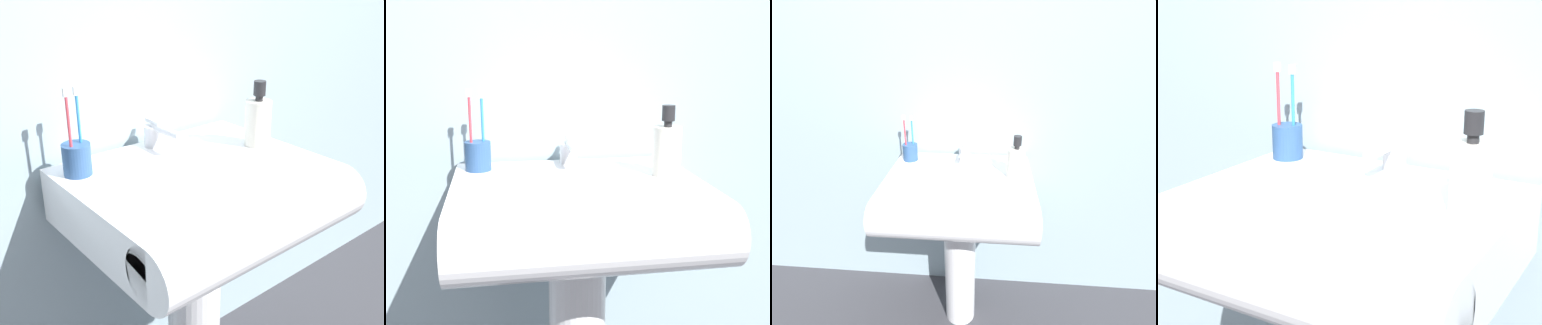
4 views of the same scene
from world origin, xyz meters
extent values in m
plane|color=#38383D|center=(0.00, 0.00, 0.00)|extent=(6.00, 6.00, 0.00)
cube|color=#9EB7C1|center=(0.00, 0.27, 1.20)|extent=(5.00, 0.05, 2.40)
cylinder|color=white|center=(0.00, 0.00, 0.34)|extent=(0.15, 0.15, 0.68)
cube|color=white|center=(0.00, 0.00, 0.74)|extent=(0.60, 0.45, 0.14)
cylinder|color=white|center=(0.00, -0.22, 0.74)|extent=(0.60, 0.14, 0.14)
cylinder|color=silver|center=(0.01, 0.18, 0.84)|extent=(0.05, 0.05, 0.06)
cylinder|color=silver|center=(0.01, 0.12, 0.87)|extent=(0.02, 0.11, 0.02)
cube|color=silver|center=(0.01, 0.18, 0.88)|extent=(0.01, 0.06, 0.01)
cylinder|color=#2D5184|center=(-0.24, 0.14, 0.85)|extent=(0.07, 0.07, 0.08)
cylinder|color=#D83F4C|center=(-0.25, 0.13, 0.92)|extent=(0.01, 0.01, 0.18)
cube|color=white|center=(-0.25, 0.13, 1.01)|extent=(0.01, 0.01, 0.02)
cylinder|color=#338CD8|center=(-0.22, 0.14, 0.91)|extent=(0.01, 0.01, 0.17)
cube|color=white|center=(-0.22, 0.14, 1.01)|extent=(0.01, 0.01, 0.02)
cylinder|color=silver|center=(0.23, 0.01, 0.87)|extent=(0.07, 0.07, 0.12)
cylinder|color=#262628|center=(0.23, 0.01, 0.94)|extent=(0.02, 0.02, 0.01)
cylinder|color=#262628|center=(0.23, 0.01, 0.97)|extent=(0.03, 0.03, 0.04)
camera|label=1|loc=(-0.68, -0.82, 1.28)|focal=45.00mm
camera|label=2|loc=(-0.18, -1.10, 1.12)|focal=45.00mm
camera|label=3|loc=(0.11, -1.09, 1.38)|focal=28.00mm
camera|label=4|loc=(0.52, -0.88, 1.17)|focal=55.00mm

